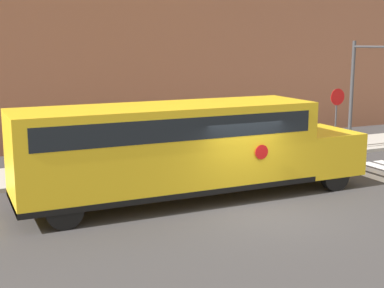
{
  "coord_description": "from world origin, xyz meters",
  "views": [
    {
      "loc": [
        -7.91,
        -12.8,
        4.84
      ],
      "look_at": [
        -0.94,
        2.35,
        1.64
      ],
      "focal_mm": 50.0,
      "sensor_mm": 36.0,
      "label": 1
    }
  ],
  "objects": [
    {
      "name": "traffic_light",
      "position": [
        8.45,
        4.5,
        3.29
      ],
      "size": [
        0.28,
        3.73,
        4.89
      ],
      "color": "#38383A",
      "rests_on": "ground"
    },
    {
      "name": "school_bus",
      "position": [
        -1.48,
        1.85,
        1.72
      ],
      "size": [
        11.22,
        2.57,
        2.99
      ],
      "color": "yellow",
      "rests_on": "ground"
    },
    {
      "name": "ground_plane",
      "position": [
        0.0,
        0.0,
        0.0
      ],
      "size": [
        60.0,
        60.0,
        0.0
      ],
      "primitive_type": "plane",
      "color": "#3A3838"
    },
    {
      "name": "sidewalk_strip",
      "position": [
        0.0,
        6.5,
        0.07
      ],
      "size": [
        44.0,
        3.0,
        0.15
      ],
      "color": "#B2ADA3",
      "rests_on": "ground"
    },
    {
      "name": "stop_sign",
      "position": [
        7.34,
        5.41,
        1.9
      ],
      "size": [
        0.72,
        0.1,
        2.87
      ],
      "color": "#38383A",
      "rests_on": "ground"
    }
  ]
}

